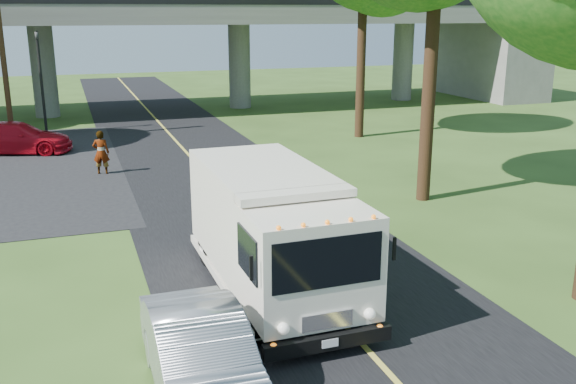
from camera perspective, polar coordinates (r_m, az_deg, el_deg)
name	(u,v)px	position (r m, az deg, el deg)	size (l,w,h in m)	color
ground	(379,364)	(12.04, 8.11, -14.90)	(120.00, 120.00, 0.00)	#2E4719
road	(237,208)	(20.68, -4.53, -1.46)	(7.00, 90.00, 0.02)	black
lane_line	(237,208)	(20.68, -4.53, -1.40)	(0.12, 90.00, 0.01)	gold
overpass	(144,38)	(41.47, -12.64, 13.22)	(54.00, 10.00, 7.30)	slate
traffic_signal	(40,71)	(35.28, -21.15, 9.97)	(0.18, 0.22, 5.20)	black
utility_pole	(2,46)	(33.28, -24.10, 11.80)	(1.60, 0.26, 9.00)	#472D19
step_van	(272,228)	(14.15, -1.46, -3.24)	(2.49, 6.61, 2.77)	silver
red_sedan	(16,138)	(31.14, -23.00, 4.46)	(1.94, 4.78, 1.39)	#B80B19
silver_sedan	(202,359)	(10.75, -7.64, -14.53)	(1.50, 4.29, 1.41)	#92959A
pedestrian	(101,152)	(25.86, -16.28, 3.39)	(0.63, 0.41, 1.72)	gray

